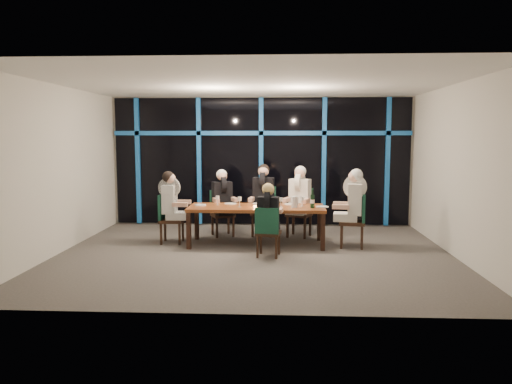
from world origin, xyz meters
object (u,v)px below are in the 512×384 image
(diner_end_left, at_px, (171,196))
(chair_far_left, at_px, (222,210))
(chair_far_right, at_px, (300,209))
(diner_far_right, at_px, (299,191))
(chair_end_right, at_px, (357,218))
(diner_end_right, at_px, (353,196))
(diner_near_mid, at_px, (268,209))
(chair_end_left, at_px, (168,216))
(diner_far_mid, at_px, (263,189))
(chair_near_mid, at_px, (268,229))
(water_pitcher, at_px, (294,202))
(chair_far_mid, at_px, (264,208))
(diner_far_left, at_px, (223,193))
(wine_bottle, at_px, (312,201))
(dining_table, at_px, (257,210))

(diner_end_left, bearing_deg, chair_far_left, -47.64)
(chair_far_right, distance_m, diner_far_right, 0.41)
(chair_end_right, xyz_separation_m, diner_end_right, (-0.09, 0.01, 0.40))
(chair_far_right, xyz_separation_m, diner_near_mid, (-0.62, -1.82, 0.28))
(chair_end_left, bearing_deg, diner_far_right, -74.84)
(diner_far_mid, distance_m, diner_end_left, 1.95)
(chair_near_mid, xyz_separation_m, diner_near_mid, (0.01, 0.07, 0.35))
(diner_end_left, relative_size, water_pitcher, 4.45)
(chair_near_mid, distance_m, diner_near_mid, 0.36)
(diner_end_right, xyz_separation_m, water_pitcher, (-1.09, -0.02, -0.11))
(chair_end_right, distance_m, water_pitcher, 1.21)
(chair_far_left, bearing_deg, diner_end_right, -44.05)
(chair_far_mid, bearing_deg, diner_far_mid, -90.00)
(chair_far_mid, relative_size, diner_far_left, 1.11)
(diner_far_right, relative_size, diner_end_right, 0.99)
(diner_far_mid, height_order, diner_near_mid, diner_far_mid)
(chair_far_right, bearing_deg, chair_near_mid, -88.30)
(chair_end_right, distance_m, diner_far_left, 2.84)
(diner_far_mid, distance_m, diner_far_right, 0.76)
(diner_far_left, bearing_deg, wine_bottle, -51.15)
(chair_far_right, relative_size, diner_far_mid, 1.01)
(chair_end_left, distance_m, diner_end_right, 3.60)
(chair_far_right, height_order, chair_near_mid, chair_far_right)
(diner_far_mid, bearing_deg, chair_far_left, -173.31)
(chair_far_right, distance_m, diner_far_mid, 0.89)
(chair_end_left, height_order, wine_bottle, wine_bottle)
(chair_end_right, bearing_deg, chair_near_mid, -53.86)
(diner_far_left, distance_m, diner_far_mid, 0.86)
(chair_far_right, bearing_deg, chair_end_right, -24.89)
(diner_far_mid, xyz_separation_m, diner_end_right, (1.72, -1.01, -0.01))
(diner_far_left, xyz_separation_m, wine_bottle, (1.82, -0.98, -0.03))
(dining_table, bearing_deg, chair_end_right, -3.90)
(chair_far_right, height_order, water_pitcher, chair_far_right)
(diner_near_mid, bearing_deg, diner_far_left, -52.13)
(chair_far_left, relative_size, diner_near_mid, 1.11)
(chair_far_mid, height_order, chair_far_right, chair_far_mid)
(chair_far_mid, xyz_separation_m, chair_end_right, (1.80, -1.11, -0.01))
(diner_far_right, bearing_deg, chair_end_left, -143.71)
(diner_far_right, height_order, diner_near_mid, diner_far_right)
(diner_far_right, relative_size, diner_end_left, 1.04)
(diner_near_mid, bearing_deg, water_pitcher, -112.77)
(dining_table, distance_m, chair_end_left, 1.76)
(chair_near_mid, relative_size, diner_far_left, 0.95)
(diner_far_right, distance_m, water_pitcher, 0.97)
(diner_end_right, xyz_separation_m, wine_bottle, (-0.76, -0.04, -0.09))
(chair_end_left, height_order, diner_far_right, diner_far_right)
(chair_end_left, relative_size, diner_far_mid, 0.96)
(diner_near_mid, bearing_deg, diner_far_mid, -77.09)
(chair_far_right, bearing_deg, dining_table, -114.29)
(diner_far_mid, distance_m, diner_near_mid, 1.83)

